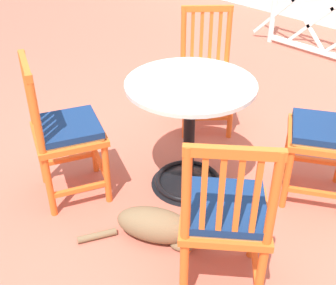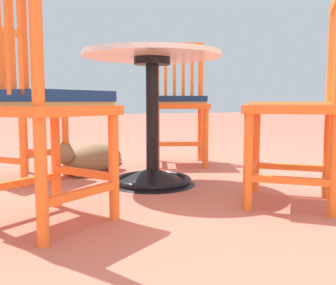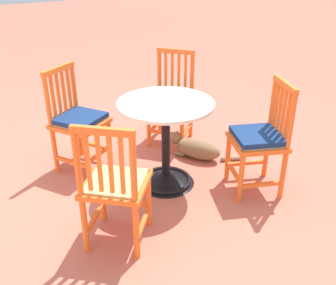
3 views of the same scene
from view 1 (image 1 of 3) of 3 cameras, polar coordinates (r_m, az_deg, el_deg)
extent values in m
plane|color=#BC604C|center=(2.81, 2.98, -6.37)|extent=(24.00, 24.00, 0.00)
cube|color=white|center=(5.12, 16.22, 17.62)|extent=(0.96, 0.02, 0.96)
cube|color=white|center=(4.90, 20.90, 16.16)|extent=(0.96, 0.02, 0.96)
cube|color=white|center=(5.12, 16.22, 17.62)|extent=(0.96, 0.02, 0.96)
cube|color=white|center=(4.90, 20.90, 16.16)|extent=(0.96, 0.02, 0.96)
cone|color=black|center=(2.84, 2.63, -4.60)|extent=(0.48, 0.48, 0.10)
torus|color=black|center=(2.85, 2.61, -5.00)|extent=(0.44, 0.44, 0.04)
cylinder|color=black|center=(2.65, 2.80, 0.93)|extent=(0.07, 0.07, 0.66)
cylinder|color=black|center=(2.50, 2.99, 7.01)|extent=(0.20, 0.20, 0.04)
cylinder|color=silver|center=(2.49, 3.01, 7.68)|extent=(0.76, 0.76, 0.02)
cylinder|color=orange|center=(2.27, 2.66, -10.19)|extent=(0.04, 0.04, 0.45)
cylinder|color=orange|center=(2.29, 11.33, -10.55)|extent=(0.04, 0.04, 0.45)
cylinder|color=orange|center=(1.87, 2.27, -12.15)|extent=(0.04, 0.04, 0.91)
cylinder|color=orange|center=(1.89, 12.87, -12.54)|extent=(0.04, 0.04, 0.91)
cube|color=orange|center=(2.21, 2.36, -14.80)|extent=(0.25, 0.27, 0.03)
cube|color=orange|center=(2.23, 11.42, -15.13)|extent=(0.25, 0.27, 0.03)
cube|color=orange|center=(2.31, 6.92, -11.39)|extent=(0.27, 0.25, 0.03)
cube|color=orange|center=(2.01, 7.46, -9.42)|extent=(0.56, 0.56, 0.04)
cube|color=tan|center=(2.00, 7.50, -8.95)|extent=(0.49, 0.49, 0.02)
cube|color=orange|center=(1.72, 4.72, -6.96)|extent=(0.03, 0.03, 0.39)
cube|color=orange|center=(1.72, 7.00, -7.07)|extent=(0.03, 0.03, 0.39)
cube|color=orange|center=(1.72, 9.27, -7.16)|extent=(0.03, 0.03, 0.39)
cube|color=orange|center=(1.73, 11.53, -7.25)|extent=(0.03, 0.03, 0.39)
cube|color=orange|center=(1.59, 8.72, -1.32)|extent=(0.30, 0.28, 0.04)
cube|color=navy|center=(1.98, 7.56, -8.31)|extent=(0.51, 0.51, 0.04)
cylinder|color=orange|center=(2.64, 15.45, -4.39)|extent=(0.04, 0.04, 0.45)
cylinder|color=orange|center=(2.93, 15.57, -0.45)|extent=(0.04, 0.04, 0.45)
cube|color=orange|center=(2.71, 18.76, -6.27)|extent=(0.30, 0.21, 0.03)
cube|color=orange|center=(2.99, 18.56, -2.24)|extent=(0.30, 0.21, 0.03)
cube|color=orange|center=(2.81, 15.35, -3.24)|extent=(0.21, 0.30, 0.03)
cube|color=orange|center=(2.69, 19.74, 0.82)|extent=(0.55, 0.55, 0.04)
cube|color=tan|center=(2.68, 19.83, 1.21)|extent=(0.48, 0.48, 0.02)
cube|color=navy|center=(2.67, 19.94, 1.76)|extent=(0.50, 0.50, 0.04)
cylinder|color=orange|center=(3.26, 8.27, 4.11)|extent=(0.04, 0.04, 0.45)
cylinder|color=orange|center=(3.22, 2.28, 4.06)|extent=(0.04, 0.04, 0.45)
cylinder|color=orange|center=(3.46, 7.70, 10.18)|extent=(0.04, 0.04, 0.91)
cylinder|color=orange|center=(3.42, 1.98, 10.19)|extent=(0.04, 0.04, 0.91)
cube|color=orange|center=(3.44, 7.72, 4.24)|extent=(0.27, 0.24, 0.03)
cube|color=orange|center=(3.41, 2.05, 4.19)|extent=(0.27, 0.24, 0.03)
cube|color=orange|center=(3.26, 5.24, 3.24)|extent=(0.24, 0.27, 0.03)
cube|color=orange|center=(3.29, 5.14, 8.68)|extent=(0.56, 0.56, 0.04)
cube|color=tan|center=(3.28, 5.16, 9.03)|extent=(0.49, 0.49, 0.02)
cube|color=orange|center=(3.37, 6.81, 13.72)|extent=(0.03, 0.03, 0.39)
cube|color=orange|center=(3.36, 5.63, 13.74)|extent=(0.03, 0.03, 0.39)
cube|color=orange|center=(3.35, 4.44, 13.75)|extent=(0.03, 0.03, 0.39)
cube|color=orange|center=(3.35, 3.25, 13.75)|extent=(0.03, 0.03, 0.39)
cube|color=orange|center=(3.29, 5.22, 17.19)|extent=(0.27, 0.31, 0.04)
cylinder|color=orange|center=(2.89, -9.80, -0.04)|extent=(0.04, 0.04, 0.45)
cylinder|color=orange|center=(2.62, -8.10, -3.82)|extent=(0.04, 0.04, 0.45)
cylinder|color=orange|center=(2.75, -17.15, 2.57)|extent=(0.04, 0.04, 0.91)
cylinder|color=orange|center=(2.45, -16.19, -1.15)|extent=(0.04, 0.04, 0.91)
cube|color=orange|center=(2.92, -12.89, -2.11)|extent=(0.15, 0.33, 0.03)
cube|color=orange|center=(2.65, -11.53, -6.06)|extent=(0.15, 0.33, 0.03)
cube|color=orange|center=(2.78, -8.90, -2.76)|extent=(0.33, 0.15, 0.03)
cube|color=orange|center=(2.62, -12.98, 1.13)|extent=(0.52, 0.52, 0.04)
cube|color=tan|center=(2.61, -13.04, 1.54)|extent=(0.45, 0.45, 0.02)
cube|color=orange|center=(2.58, -17.77, 6.16)|extent=(0.03, 0.03, 0.39)
cube|color=orange|center=(2.52, -17.60, 5.53)|extent=(0.03, 0.03, 0.39)
cube|color=orange|center=(2.46, -17.42, 4.86)|extent=(0.03, 0.03, 0.39)
cube|color=orange|center=(2.40, -17.23, 4.16)|extent=(0.03, 0.03, 0.39)
cube|color=orange|center=(2.41, -18.34, 9.62)|extent=(0.37, 0.17, 0.04)
cube|color=navy|center=(2.59, -13.12, 2.10)|extent=(0.47, 0.47, 0.04)
ellipsoid|color=brown|center=(2.43, -1.74, -10.79)|extent=(0.48, 0.40, 0.19)
ellipsoid|color=silver|center=(2.42, 0.57, -11.42)|extent=(0.23, 0.22, 0.14)
sphere|color=brown|center=(2.35, 4.17, -10.97)|extent=(0.12, 0.12, 0.12)
ellipsoid|color=silver|center=(2.35, 5.17, -11.36)|extent=(0.06, 0.07, 0.04)
cone|color=brown|center=(2.34, 4.10, -9.44)|extent=(0.04, 0.04, 0.04)
cone|color=brown|center=(2.29, 3.74, -10.48)|extent=(0.04, 0.04, 0.04)
ellipsoid|color=brown|center=(2.49, 2.38, -11.79)|extent=(0.13, 0.11, 0.05)
ellipsoid|color=brown|center=(2.41, 1.73, -13.56)|extent=(0.13, 0.11, 0.05)
cylinder|color=brown|center=(2.51, -9.34, -12.02)|extent=(0.13, 0.22, 0.04)
camera|label=2|loc=(3.94, 32.69, 8.20)|focal=41.17mm
camera|label=3|loc=(5.02, -6.70, 33.24)|focal=41.89mm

